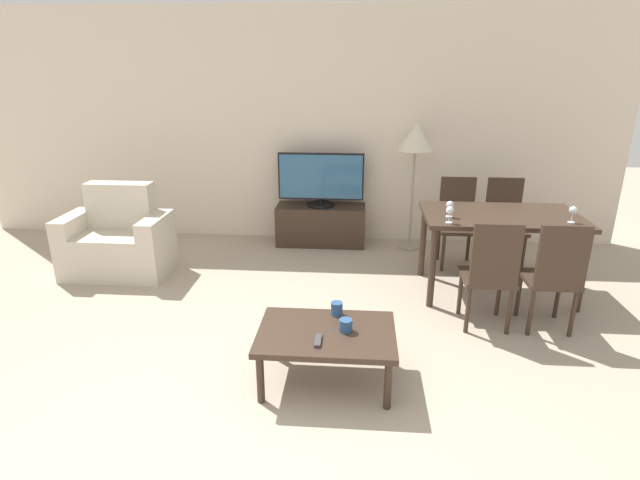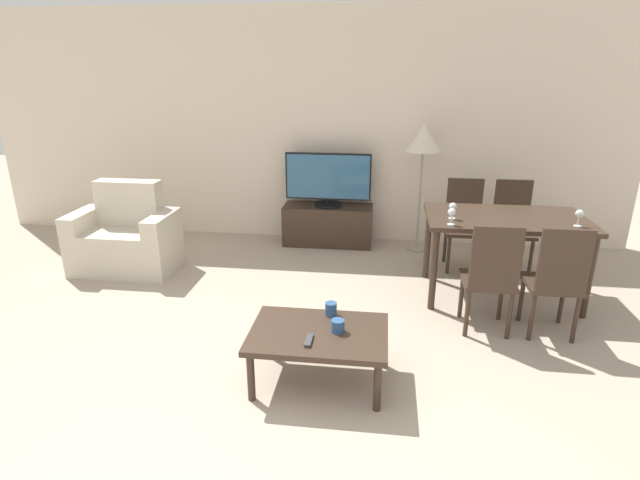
# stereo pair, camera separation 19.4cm
# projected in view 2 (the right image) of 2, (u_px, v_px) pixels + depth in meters

# --- Properties ---
(ground_plane) EXTENTS (18.00, 18.00, 0.00)m
(ground_plane) POSITION_uv_depth(u_px,v_px,m) (178.00, 472.00, 2.65)
(ground_plane) COLOR tan
(wall_back) EXTENTS (7.77, 0.06, 2.70)m
(wall_back) POSITION_uv_depth(u_px,v_px,m) (299.00, 128.00, 5.92)
(wall_back) COLOR beige
(wall_back) RESTS_ON ground_plane
(armchair) EXTENTS (1.04, 0.61, 0.92)m
(armchair) POSITION_uv_depth(u_px,v_px,m) (126.00, 239.00, 5.20)
(armchair) COLOR beige
(armchair) RESTS_ON ground_plane
(tv_stand) EXTENTS (1.05, 0.40, 0.47)m
(tv_stand) POSITION_uv_depth(u_px,v_px,m) (328.00, 225.00, 5.99)
(tv_stand) COLOR #38281E
(tv_stand) RESTS_ON ground_plane
(tv) EXTENTS (1.00, 0.32, 0.63)m
(tv) POSITION_uv_depth(u_px,v_px,m) (328.00, 180.00, 5.80)
(tv) COLOR black
(tv) RESTS_ON tv_stand
(coffee_table) EXTENTS (0.91, 0.63, 0.38)m
(coffee_table) POSITION_uv_depth(u_px,v_px,m) (319.00, 337.00, 3.32)
(coffee_table) COLOR #38281E
(coffee_table) RESTS_ON ground_plane
(dining_table) EXTENTS (1.40, 0.83, 0.77)m
(dining_table) POSITION_uv_depth(u_px,v_px,m) (505.00, 226.00, 4.47)
(dining_table) COLOR #38281E
(dining_table) RESTS_ON ground_plane
(dining_chair_near) EXTENTS (0.40, 0.40, 0.93)m
(dining_chair_near) POSITION_uv_depth(u_px,v_px,m) (491.00, 275.00, 3.88)
(dining_chair_near) COLOR #38281E
(dining_chair_near) RESTS_ON ground_plane
(dining_chair_far) EXTENTS (0.40, 0.40, 0.93)m
(dining_chair_far) POSITION_uv_depth(u_px,v_px,m) (512.00, 222.00, 5.18)
(dining_chair_far) COLOR #38281E
(dining_chair_far) RESTS_ON ground_plane
(dining_chair_near_right) EXTENTS (0.40, 0.40, 0.93)m
(dining_chair_near_right) POSITION_uv_depth(u_px,v_px,m) (557.00, 278.00, 3.82)
(dining_chair_near_right) COLOR #38281E
(dining_chair_near_right) RESTS_ON ground_plane
(dining_chair_far_left) EXTENTS (0.40, 0.40, 0.93)m
(dining_chair_far_left) POSITION_uv_depth(u_px,v_px,m) (464.00, 220.00, 5.24)
(dining_chair_far_left) COLOR #38281E
(dining_chair_far_left) RESTS_ON ground_plane
(floor_lamp) EXTENTS (0.39, 0.39, 1.46)m
(floor_lamp) POSITION_uv_depth(u_px,v_px,m) (423.00, 141.00, 5.46)
(floor_lamp) COLOR gray
(floor_lamp) RESTS_ON ground_plane
(remote_primary) EXTENTS (0.04, 0.15, 0.02)m
(remote_primary) POSITION_uv_depth(u_px,v_px,m) (309.00, 340.00, 3.17)
(remote_primary) COLOR #38383D
(remote_primary) RESTS_ON coffee_table
(cup_white_near) EXTENTS (0.09, 0.09, 0.08)m
(cup_white_near) POSITION_uv_depth(u_px,v_px,m) (338.00, 326.00, 3.28)
(cup_white_near) COLOR navy
(cup_white_near) RESTS_ON coffee_table
(cup_colored_far) EXTENTS (0.08, 0.08, 0.10)m
(cup_colored_far) POSITION_uv_depth(u_px,v_px,m) (331.00, 309.00, 3.50)
(cup_colored_far) COLOR navy
(cup_colored_far) RESTS_ON coffee_table
(wine_glass_left) EXTENTS (0.07, 0.07, 0.15)m
(wine_glass_left) POSITION_uv_depth(u_px,v_px,m) (579.00, 215.00, 4.13)
(wine_glass_left) COLOR silver
(wine_glass_left) RESTS_ON dining_table
(wine_glass_center) EXTENTS (0.07, 0.07, 0.15)m
(wine_glass_center) POSITION_uv_depth(u_px,v_px,m) (452.00, 213.00, 4.18)
(wine_glass_center) COLOR silver
(wine_glass_center) RESTS_ON dining_table
(wine_glass_right) EXTENTS (0.07, 0.07, 0.15)m
(wine_glass_right) POSITION_uv_depth(u_px,v_px,m) (453.00, 208.00, 4.34)
(wine_glass_right) COLOR silver
(wine_glass_right) RESTS_ON dining_table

